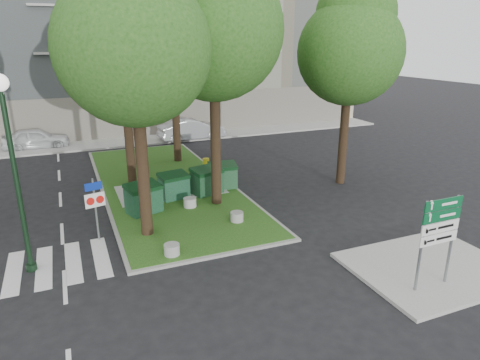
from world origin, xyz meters
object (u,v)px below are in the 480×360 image
tree_median_far (172,16)px  dumpster_b (174,186)px  tree_median_near_left (135,33)px  traffic_sign_pole (95,201)px  dumpster_c (207,181)px  dumpster_d (223,176)px  litter_bin (206,164)px  street_lamp (12,153)px  dumpster_a (144,198)px  tree_median_mid (123,42)px  bollard_mid (190,202)px  bollard_left (172,249)px  tree_median_near_right (215,16)px  directional_sign (439,229)px  tree_street_right (352,42)px  car_white (36,138)px  car_silver (191,129)px

tree_median_far → dumpster_b: size_ratio=8.22×
tree_median_near_left → traffic_sign_pole: tree_median_near_left is taller
dumpster_c → dumpster_d: size_ratio=1.09×
litter_bin → street_lamp: 12.35m
dumpster_a → dumpster_d: (4.20, 1.73, -0.02)m
tree_median_mid → dumpster_a: size_ratio=6.09×
bollard_mid → traffic_sign_pole: (-3.98, -1.59, 1.22)m
tree_median_far → bollard_left: (-3.34, -11.56, -8.01)m
tree_median_near_left → bollard_mid: tree_median_near_left is taller
tree_median_near_right → directional_sign: size_ratio=4.11×
tree_median_near_left → traffic_sign_pole: 6.06m
tree_median_near_left → dumpster_b: bearing=61.2°
tree_median_near_right → traffic_sign_pole: 8.52m
tree_median_near_left → tree_street_right: tree_median_near_left is taller
directional_sign → car_white: size_ratio=0.66×
tree_median_mid → street_lamp: tree_median_mid is taller
tree_median_far → bollard_mid: (-1.54, -7.57, -8.00)m
tree_median_mid → tree_median_far: tree_median_far is taller
tree_median_near_right → dumpster_c: 7.36m
tree_median_mid → directional_sign: bearing=-64.2°
tree_median_near_left → directional_sign: tree_median_near_left is taller
dumpster_d → tree_street_right: bearing=-4.0°
tree_median_far → bollard_mid: bearing=-101.5°
directional_sign → car_silver: directional_sign is taller
dumpster_c → bollard_mid: bearing=-148.0°
tree_median_mid → dumpster_c: (2.91, -3.21, -6.24)m
tree_median_far → tree_median_mid: bearing=-136.8°
dumpster_b → traffic_sign_pole: bearing=-152.1°
bollard_left → litter_bin: bearing=64.9°
tree_median_near_right → traffic_sign_pole: bearing=-162.7°
dumpster_d → traffic_sign_pole: (-6.23, -3.47, 0.82)m
tree_median_near_left → car_white: (-4.35, 16.43, -6.60)m
dumpster_a → bollard_mid: size_ratio=2.93×
car_white → litter_bin: bearing=-135.9°
tree_street_right → car_silver: (-4.38, 12.47, -6.19)m
directional_sign → car_white: 26.00m
tree_median_near_right → car_white: size_ratio=2.73×
tree_median_far → litter_bin: 8.31m
car_white → car_silver: 10.57m
street_lamp → tree_median_near_left: bearing=15.4°
litter_bin → street_lamp: size_ratio=0.10×
tree_median_near_left → dumpster_d: bearing=40.8°
dumpster_b → bollard_mid: (0.35, -1.36, -0.38)m
dumpster_a → car_white: (-4.56, 14.35, -0.03)m
bollard_left → dumpster_d: bearing=55.4°
tree_street_right → dumpster_a: (-10.29, -0.41, -6.24)m
directional_sign → car_white: bearing=115.4°
dumpster_d → car_silver: car_silver is taller
tree_median_near_right → tree_street_right: 7.09m
tree_median_near_right → bollard_mid: bearing=-176.9°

